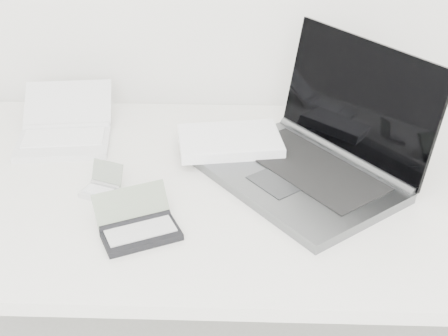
{
  "coord_description": "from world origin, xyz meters",
  "views": [
    {
      "loc": [
        0.01,
        0.37,
        1.48
      ],
      "look_at": [
        -0.03,
        1.51,
        0.79
      ],
      "focal_mm": 50.0,
      "sensor_mm": 36.0,
      "label": 1
    }
  ],
  "objects_px": {
    "netbook_open_white": "(65,131)",
    "palmtop_charcoal": "(139,227)",
    "desk": "(238,199)",
    "laptop_large": "(299,152)"
  },
  "relations": [
    {
      "from": "desk",
      "to": "netbook_open_white",
      "type": "bearing_deg",
      "value": 156.58
    },
    {
      "from": "desk",
      "to": "palmtop_charcoal",
      "type": "bearing_deg",
      "value": -134.58
    },
    {
      "from": "desk",
      "to": "palmtop_charcoal",
      "type": "height_order",
      "value": "palmtop_charcoal"
    },
    {
      "from": "palmtop_charcoal",
      "to": "netbook_open_white",
      "type": "bearing_deg",
      "value": 96.98
    },
    {
      "from": "desk",
      "to": "netbook_open_white",
      "type": "height_order",
      "value": "netbook_open_white"
    },
    {
      "from": "desk",
      "to": "palmtop_charcoal",
      "type": "xyz_separation_m",
      "value": [
        -0.19,
        -0.2,
        0.06
      ]
    },
    {
      "from": "desk",
      "to": "palmtop_charcoal",
      "type": "distance_m",
      "value": 0.28
    },
    {
      "from": "laptop_large",
      "to": "netbook_open_white",
      "type": "relative_size",
      "value": 1.94
    },
    {
      "from": "laptop_large",
      "to": "palmtop_charcoal",
      "type": "relative_size",
      "value": 3.09
    },
    {
      "from": "netbook_open_white",
      "to": "palmtop_charcoal",
      "type": "height_order",
      "value": "netbook_open_white"
    }
  ]
}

